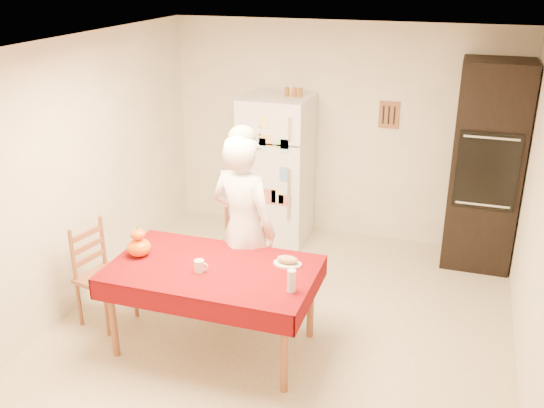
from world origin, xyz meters
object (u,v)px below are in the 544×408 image
at_px(refrigerator, 276,169).
at_px(seated_woman, 244,229).
at_px(pumpkin_lower, 139,247).
at_px(coffee_mug, 199,266).
at_px(chair_far, 244,254).
at_px(dining_table, 213,274).
at_px(wine_glass, 292,281).
at_px(bread_plate, 287,264).
at_px(oven_cabinet, 486,167).
at_px(chair_left, 99,270).

xyz_separation_m(refrigerator, seated_woman, (0.26, -1.76, 0.03)).
height_order(refrigerator, pumpkin_lower, refrigerator).
bearing_deg(coffee_mug, pumpkin_lower, 170.35).
distance_m(chair_far, seated_woman, 0.45).
height_order(dining_table, wine_glass, wine_glass).
bearing_deg(bread_plate, coffee_mug, -152.92).
bearing_deg(oven_cabinet, coffee_mug, -131.53).
distance_m(oven_cabinet, seated_woman, 2.72).
bearing_deg(bread_plate, oven_cabinet, 54.28).
relative_size(pumpkin_lower, wine_glass, 1.16).
bearing_deg(bread_plate, dining_table, -158.31).
xyz_separation_m(coffee_mug, bread_plate, (0.64, 0.33, -0.04)).
xyz_separation_m(dining_table, bread_plate, (0.57, 0.23, 0.08)).
bearing_deg(seated_woman, chair_left, 36.11).
distance_m(seated_woman, coffee_mug, 0.66).
xyz_separation_m(refrigerator, pumpkin_lower, (-0.49, -2.30, -0.01)).
bearing_deg(pumpkin_lower, chair_far, 49.62).
bearing_deg(chair_left, refrigerator, -11.37).
xyz_separation_m(chair_far, bread_plate, (0.59, -0.55, 0.26)).
xyz_separation_m(oven_cabinet, chair_left, (-3.25, -2.28, -0.59)).
relative_size(refrigerator, oven_cabinet, 0.77).
relative_size(oven_cabinet, chair_left, 2.32).
xyz_separation_m(refrigerator, coffee_mug, (0.11, -2.40, -0.04)).
xyz_separation_m(chair_far, chair_left, (-1.13, -0.71, 0.00)).
distance_m(refrigerator, bread_plate, 2.21).
distance_m(oven_cabinet, wine_glass, 2.87).
relative_size(chair_left, coffee_mug, 9.50).
xyz_separation_m(refrigerator, chair_far, (0.17, -1.52, -0.34)).
bearing_deg(oven_cabinet, pumpkin_lower, -139.76).
relative_size(pumpkin_lower, bread_plate, 0.85).
bearing_deg(bread_plate, chair_left, -174.66).
xyz_separation_m(seated_woman, coffee_mug, (-0.14, -0.64, -0.07)).
height_order(dining_table, chair_left, chair_left).
height_order(oven_cabinet, dining_table, oven_cabinet).
relative_size(oven_cabinet, dining_table, 1.29).
bearing_deg(wine_glass, oven_cabinet, 61.36).
distance_m(seated_woman, wine_glass, 0.96).
height_order(pumpkin_lower, wine_glass, wine_glass).
height_order(chair_far, coffee_mug, chair_far).
bearing_deg(chair_left, oven_cabinet, -42.88).
bearing_deg(dining_table, refrigerator, 94.54).
relative_size(dining_table, coffee_mug, 17.00).
bearing_deg(oven_cabinet, wine_glass, -118.64).
bearing_deg(refrigerator, chair_left, -113.43).
xyz_separation_m(chair_left, seated_woman, (1.22, 0.47, 0.38)).
bearing_deg(wine_glass, coffee_mug, 175.26).
bearing_deg(chair_left, dining_table, -81.30).
xyz_separation_m(oven_cabinet, chair_far, (-2.11, -1.57, -0.59)).
xyz_separation_m(dining_table, chair_far, (-0.02, 0.78, -0.18)).
height_order(refrigerator, chair_far, refrigerator).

